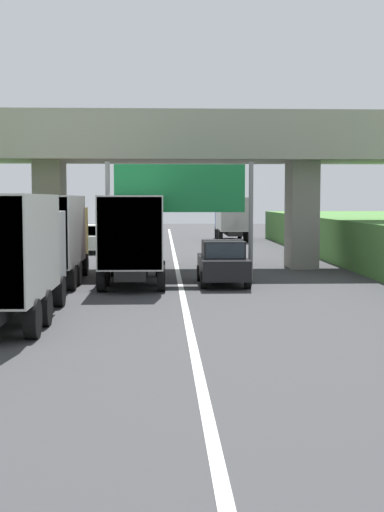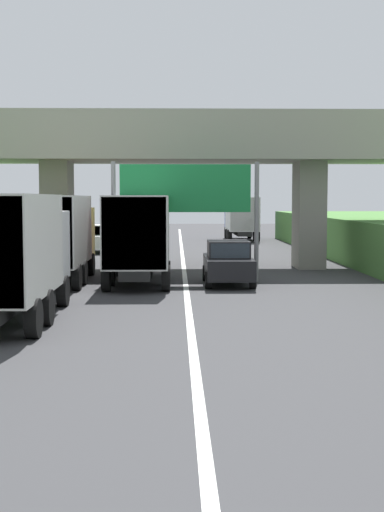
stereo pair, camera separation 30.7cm
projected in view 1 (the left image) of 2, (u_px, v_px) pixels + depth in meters
The scene contains 9 objects.
lane_centre_stripe at pixel (181, 288), 26.55m from camera, with size 0.20×103.13×0.01m, color white.
overpass_bridge at pixel (177, 154), 33.97m from camera, with size 40.00×4.80×7.29m.
overhead_highway_sign at pixel (180, 195), 28.40m from camera, with size 5.88×0.18×4.79m.
truck_red at pixel (134, 235), 27.75m from camera, with size 2.44×7.30×3.44m.
truck_blue at pixel (232, 216), 57.14m from camera, with size 2.44×7.30×3.44m.
truck_yellow at pixel (51, 234), 27.95m from camera, with size 2.44×7.30×3.44m.
truck_silver at pixel (7, 251), 19.07m from camera, with size 2.44×7.30×3.44m.
car_white at pixel (94, 239), 44.14m from camera, with size 1.86×4.10×1.72m.
car_black at pixel (223, 263), 27.61m from camera, with size 1.86×4.10×1.72m.
Camera 1 is at (-0.68, 5.20, 3.32)m, focal length 50.21 mm.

